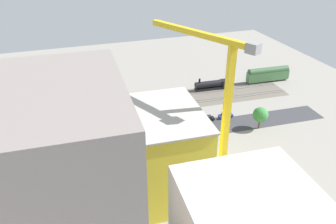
% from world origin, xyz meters
% --- Properties ---
extents(ground_plane, '(183.87, 183.87, 0.00)m').
position_xyz_m(ground_plane, '(0.00, 0.00, 0.00)').
color(ground_plane, gray).
rests_on(ground_plane, ground).
extents(rail_bed, '(115.48, 20.16, 0.01)m').
position_xyz_m(rail_bed, '(0.00, -18.82, 0.00)').
color(rail_bed, '#665E54').
rests_on(rail_bed, ground).
extents(street_asphalt, '(115.21, 14.19, 0.01)m').
position_xyz_m(street_asphalt, '(0.00, 2.09, 0.00)').
color(street_asphalt, '#38383D').
rests_on(street_asphalt, ground).
extents(track_rails, '(114.81, 13.73, 0.12)m').
position_xyz_m(track_rails, '(0.00, -18.82, 0.18)').
color(track_rails, '#9E9EA8').
rests_on(track_rails, ground).
extents(platform_canopy_near, '(48.78, 6.44, 4.34)m').
position_xyz_m(platform_canopy_near, '(12.64, -10.99, 4.07)').
color(platform_canopy_near, '#A82D23').
rests_on(platform_canopy_near, ground).
extents(locomotive, '(14.47, 3.15, 4.87)m').
position_xyz_m(locomotive, '(-32.63, -22.30, 1.69)').
color(locomotive, black).
rests_on(locomotive, ground).
extents(passenger_coach, '(17.53, 3.65, 5.88)m').
position_xyz_m(passenger_coach, '(-56.08, -22.31, 3.10)').
color(passenger_coach, black).
rests_on(passenger_coach, ground).
extents(parked_car_0, '(4.65, 1.76, 1.60)m').
position_xyz_m(parked_car_0, '(-27.10, -1.17, 0.71)').
color(parked_car_0, black).
rests_on(parked_car_0, ground).
extents(parked_car_1, '(4.47, 2.06, 1.61)m').
position_xyz_m(parked_car_1, '(-20.76, -1.30, 0.71)').
color(parked_car_1, black).
rests_on(parked_car_1, ground).
extents(parked_car_2, '(4.14, 2.06, 1.76)m').
position_xyz_m(parked_car_2, '(-14.82, -1.45, 0.78)').
color(parked_car_2, black).
rests_on(parked_car_2, ground).
extents(parked_car_3, '(4.68, 1.82, 1.68)m').
position_xyz_m(parked_car_3, '(-8.32, -0.76, 0.75)').
color(parked_car_3, black).
rests_on(parked_car_3, ground).
extents(parked_car_4, '(4.81, 1.97, 1.67)m').
position_xyz_m(parked_car_4, '(-2.11, -1.19, 0.73)').
color(parked_car_4, black).
rests_on(parked_car_4, ground).
extents(parked_car_5, '(4.52, 2.06, 1.57)m').
position_xyz_m(parked_car_5, '(4.67, -0.82, 0.70)').
color(parked_car_5, black).
rests_on(parked_car_5, ground).
extents(parked_car_6, '(4.81, 1.97, 1.58)m').
position_xyz_m(parked_car_6, '(10.87, -1.16, 0.71)').
color(parked_car_6, black).
rests_on(parked_car_6, ground).
extents(construction_building, '(36.14, 22.68, 19.71)m').
position_xyz_m(construction_building, '(11.54, 23.53, 9.86)').
color(construction_building, yellow).
rests_on(construction_building, ground).
extents(construction_roof_slab, '(36.77, 23.31, 0.40)m').
position_xyz_m(construction_roof_slab, '(11.54, 23.53, 19.91)').
color(construction_roof_slab, '#B7B2A8').
rests_on(construction_roof_slab, construction_building).
extents(tower_crane, '(13.84, 26.33, 35.02)m').
position_xyz_m(tower_crane, '(-10.87, 23.60, 21.08)').
color(tower_crane, gray).
rests_on(tower_crane, ground).
extents(box_truck_0, '(9.37, 2.67, 3.67)m').
position_xyz_m(box_truck_0, '(10.36, 8.95, 1.77)').
color(box_truck_0, black).
rests_on(box_truck_0, ground).
extents(street_tree_0, '(4.13, 4.13, 7.11)m').
position_xyz_m(street_tree_0, '(-0.59, 7.62, 5.02)').
color(street_tree_0, brown).
rests_on(street_tree_0, ground).
extents(street_tree_1, '(6.30, 6.30, 8.16)m').
position_xyz_m(street_tree_1, '(0.71, 7.13, 4.99)').
color(street_tree_1, brown).
rests_on(street_tree_1, ground).
extents(street_tree_2, '(6.00, 6.00, 8.53)m').
position_xyz_m(street_tree_2, '(-13.78, 6.48, 5.52)').
color(street_tree_2, brown).
rests_on(street_tree_2, ground).
extents(street_tree_3, '(5.57, 5.57, 8.58)m').
position_xyz_m(street_tree_3, '(10.95, 7.35, 5.77)').
color(street_tree_3, brown).
rests_on(street_tree_3, ground).
extents(street_tree_4, '(4.59, 4.59, 6.99)m').
position_xyz_m(street_tree_4, '(-33.67, 7.90, 4.66)').
color(street_tree_4, brown).
rests_on(street_tree_4, ground).
extents(street_tree_5, '(6.35, 6.35, 9.17)m').
position_xyz_m(street_tree_5, '(4.68, 7.30, 5.98)').
color(street_tree_5, brown).
rests_on(street_tree_5, ground).
extents(traffic_light, '(0.50, 0.36, 7.33)m').
position_xyz_m(traffic_light, '(11.80, 6.57, 4.79)').
color(traffic_light, '#333333').
rests_on(traffic_light, ground).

